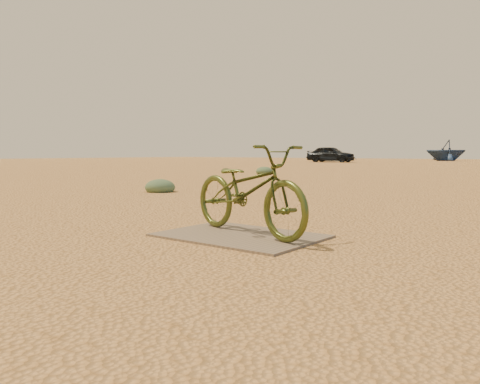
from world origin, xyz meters
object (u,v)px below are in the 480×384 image
Objects in this scene: boat_near_left at (333,155)px; boat_far_left at (446,150)px; plywood_board at (240,236)px; bicycle at (248,190)px; car at (331,154)px.

boat_far_left is at bearing 32.79° from boat_near_left.
bicycle reaches higher than plywood_board.
plywood_board is 0.92× the size of bicycle.
boat_near_left is at bearing 19.74° from car.
car is (-15.76, 32.79, 0.23)m from bicycle.
bicycle is 0.31× the size of boat_near_left.
plywood_board is 0.38× the size of boat_far_left.
car is at bearing -78.72° from boat_near_left.
bicycle is 36.38m from car.
bicycle is (0.04, 0.08, 0.45)m from plywood_board.
car reaches higher than bicycle.
boat_far_left is at bearing 26.48° from bicycle.
boat_far_left reaches higher than plywood_board.
car is 14.23m from boat_far_left.
bicycle is at bearing -158.95° from car.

